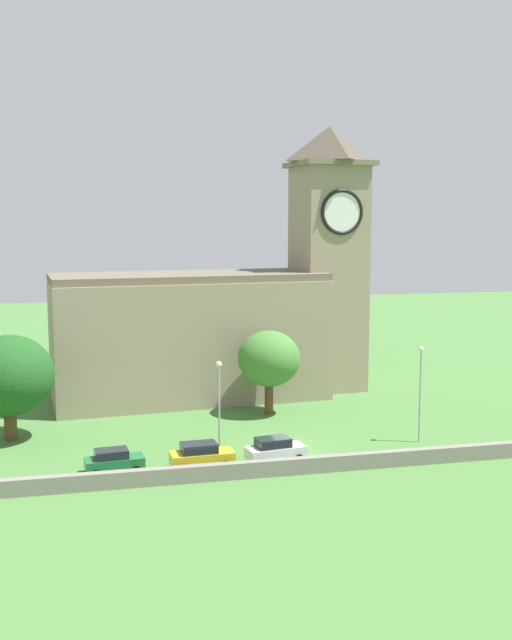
{
  "coord_description": "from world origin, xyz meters",
  "views": [
    {
      "loc": [
        -15.46,
        -54.65,
        17.47
      ],
      "look_at": [
        -0.75,
        7.25,
        9.19
      ],
      "focal_mm": 42.66,
      "sensor_mm": 36.0,
      "label": 1
    }
  ],
  "objects_px": {
    "church": "(225,315)",
    "streetlamp_central": "(421,379)",
    "tree_by_tower": "(269,359)",
    "car_yellow": "(201,455)",
    "streetlamp_west_mid": "(219,394)",
    "tree_riverside_west": "(9,376)",
    "car_green": "(114,461)",
    "car_white": "(275,450)"
  },
  "relations": [
    {
      "from": "car_yellow",
      "to": "tree_riverside_west",
      "type": "distance_m",
      "value": 17.88
    },
    {
      "from": "streetlamp_central",
      "to": "tree_by_tower",
      "type": "height_order",
      "value": "streetlamp_central"
    },
    {
      "from": "car_white",
      "to": "tree_by_tower",
      "type": "distance_m",
      "value": 14.65
    },
    {
      "from": "church",
      "to": "car_green",
      "type": "bearing_deg",
      "value": -119.4
    },
    {
      "from": "car_green",
      "to": "tree_riverside_west",
      "type": "relative_size",
      "value": 0.49
    },
    {
      "from": "car_green",
      "to": "tree_by_tower",
      "type": "xyz_separation_m",
      "value": [
        14.63,
        13.32,
        4.25
      ]
    },
    {
      "from": "car_yellow",
      "to": "car_white",
      "type": "height_order",
      "value": "car_yellow"
    },
    {
      "from": "tree_by_tower",
      "to": "streetlamp_west_mid",
      "type": "bearing_deg",
      "value": -120.04
    },
    {
      "from": "church",
      "to": "tree_by_tower",
      "type": "bearing_deg",
      "value": -74.36
    },
    {
      "from": "car_green",
      "to": "tree_by_tower",
      "type": "distance_m",
      "value": 20.23
    },
    {
      "from": "church",
      "to": "car_yellow",
      "type": "distance_m",
      "value": 24.18
    },
    {
      "from": "car_white",
      "to": "streetlamp_central",
      "type": "relative_size",
      "value": 0.59
    },
    {
      "from": "car_green",
      "to": "tree_by_tower",
      "type": "height_order",
      "value": "tree_by_tower"
    },
    {
      "from": "streetlamp_central",
      "to": "tree_riverside_west",
      "type": "height_order",
      "value": "tree_riverside_west"
    },
    {
      "from": "church",
      "to": "car_green",
      "type": "distance_m",
      "value": 26.02
    },
    {
      "from": "car_white",
      "to": "streetlamp_central",
      "type": "distance_m",
      "value": 13.32
    },
    {
      "from": "car_white",
      "to": "tree_riverside_west",
      "type": "distance_m",
      "value": 22.32
    },
    {
      "from": "church",
      "to": "streetlamp_central",
      "type": "height_order",
      "value": "church"
    },
    {
      "from": "streetlamp_west_mid",
      "to": "tree_riverside_west",
      "type": "relative_size",
      "value": 0.86
    },
    {
      "from": "tree_by_tower",
      "to": "car_green",
      "type": "bearing_deg",
      "value": -137.68
    },
    {
      "from": "streetlamp_west_mid",
      "to": "tree_riverside_west",
      "type": "distance_m",
      "value": 17.67
    },
    {
      "from": "tree_by_tower",
      "to": "church",
      "type": "bearing_deg",
      "value": 105.64
    },
    {
      "from": "car_yellow",
      "to": "car_white",
      "type": "bearing_deg",
      "value": 1.03
    },
    {
      "from": "tree_by_tower",
      "to": "tree_riverside_west",
      "type": "distance_m",
      "value": 22.52
    },
    {
      "from": "streetlamp_central",
      "to": "car_white",
      "type": "bearing_deg",
      "value": -169.85
    },
    {
      "from": "car_yellow",
      "to": "streetlamp_west_mid",
      "type": "bearing_deg",
      "value": 50.25
    },
    {
      "from": "car_white",
      "to": "streetlamp_central",
      "type": "height_order",
      "value": "streetlamp_central"
    },
    {
      "from": "car_white",
      "to": "streetlamp_west_mid",
      "type": "distance_m",
      "value": 5.77
    },
    {
      "from": "car_yellow",
      "to": "car_white",
      "type": "xyz_separation_m",
      "value": [
        5.46,
        0.1,
        -0.01
      ]
    },
    {
      "from": "church",
      "to": "car_white",
      "type": "height_order",
      "value": "church"
    },
    {
      "from": "car_green",
      "to": "car_white",
      "type": "height_order",
      "value": "car_white"
    },
    {
      "from": "church",
      "to": "car_yellow",
      "type": "bearing_deg",
      "value": -105.42
    },
    {
      "from": "car_white",
      "to": "streetlamp_central",
      "type": "xyz_separation_m",
      "value": [
        12.45,
        2.23,
        4.18
      ]
    },
    {
      "from": "car_yellow",
      "to": "streetlamp_west_mid",
      "type": "relative_size",
      "value": 0.63
    },
    {
      "from": "church",
      "to": "streetlamp_west_mid",
      "type": "distance_m",
      "value": 20.95
    },
    {
      "from": "church",
      "to": "car_green",
      "type": "height_order",
      "value": "church"
    },
    {
      "from": "car_green",
      "to": "streetlamp_west_mid",
      "type": "distance_m",
      "value": 8.92
    },
    {
      "from": "car_white",
      "to": "streetlamp_central",
      "type": "bearing_deg",
      "value": 10.15
    },
    {
      "from": "streetlamp_central",
      "to": "car_yellow",
      "type": "bearing_deg",
      "value": -172.6
    },
    {
      "from": "streetlamp_west_mid",
      "to": "tree_by_tower",
      "type": "relative_size",
      "value": 0.95
    },
    {
      "from": "church",
      "to": "tree_riverside_west",
      "type": "bearing_deg",
      "value": -149.57
    },
    {
      "from": "car_green",
      "to": "streetlamp_west_mid",
      "type": "bearing_deg",
      "value": 11.21
    }
  ]
}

